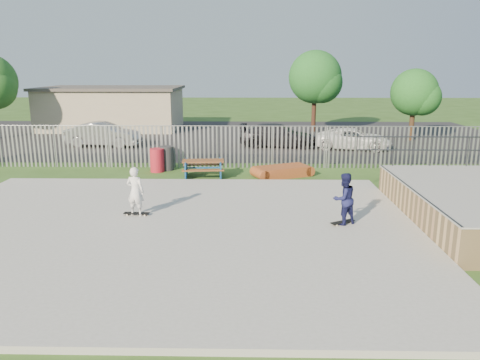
{
  "coord_description": "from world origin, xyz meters",
  "views": [
    {
      "loc": [
        2.54,
        -12.9,
        4.74
      ],
      "look_at": [
        2.23,
        2.0,
        1.1
      ],
      "focal_mm": 35.0,
      "sensor_mm": 36.0,
      "label": 1
    }
  ],
  "objects_px": {
    "car_silver": "(103,134)",
    "tree_mid": "(315,77)",
    "trash_bin_red": "(157,160)",
    "trash_bin_grey": "(167,158)",
    "skater_navy": "(344,199)",
    "skater_white": "(135,191)",
    "tree_right": "(414,93)",
    "funbox": "(282,171)",
    "car_dark": "(279,135)",
    "picnic_table": "(203,168)",
    "car_white": "(353,139)"
  },
  "relations": [
    {
      "from": "trash_bin_grey",
      "to": "skater_navy",
      "type": "distance_m",
      "value": 10.42
    },
    {
      "from": "trash_bin_red",
      "to": "tree_right",
      "type": "distance_m",
      "value": 17.79
    },
    {
      "from": "tree_right",
      "to": "car_silver",
      "type": "bearing_deg",
      "value": -171.61
    },
    {
      "from": "funbox",
      "to": "skater_navy",
      "type": "xyz_separation_m",
      "value": [
        1.34,
        -6.82,
        0.71
      ]
    },
    {
      "from": "funbox",
      "to": "skater_navy",
      "type": "relative_size",
      "value": 1.6
    },
    {
      "from": "tree_mid",
      "to": "skater_white",
      "type": "bearing_deg",
      "value": -111.89
    },
    {
      "from": "trash_bin_red",
      "to": "skater_navy",
      "type": "xyz_separation_m",
      "value": [
        7.03,
        -7.64,
        0.39
      ]
    },
    {
      "from": "skater_navy",
      "to": "tree_right",
      "type": "bearing_deg",
      "value": -143.58
    },
    {
      "from": "trash_bin_red",
      "to": "trash_bin_grey",
      "type": "distance_m",
      "value": 0.53
    },
    {
      "from": "trash_bin_red",
      "to": "trash_bin_grey",
      "type": "height_order",
      "value": "trash_bin_grey"
    },
    {
      "from": "trash_bin_red",
      "to": "trash_bin_grey",
      "type": "relative_size",
      "value": 0.96
    },
    {
      "from": "skater_white",
      "to": "tree_right",
      "type": "bearing_deg",
      "value": -118.0
    },
    {
      "from": "funbox",
      "to": "car_silver",
      "type": "bearing_deg",
      "value": 119.35
    },
    {
      "from": "trash_bin_grey",
      "to": "car_silver",
      "type": "bearing_deg",
      "value": 127.63
    },
    {
      "from": "car_dark",
      "to": "skater_navy",
      "type": "distance_m",
      "value": 14.54
    },
    {
      "from": "funbox",
      "to": "skater_navy",
      "type": "height_order",
      "value": "skater_navy"
    },
    {
      "from": "trash_bin_red",
      "to": "funbox",
      "type": "bearing_deg",
      "value": -8.16
    },
    {
      "from": "trash_bin_red",
      "to": "tree_right",
      "type": "xyz_separation_m",
      "value": [
        14.76,
        9.59,
        2.55
      ]
    },
    {
      "from": "car_silver",
      "to": "car_white",
      "type": "xyz_separation_m",
      "value": [
        14.81,
        -0.64,
        -0.12
      ]
    },
    {
      "from": "car_silver",
      "to": "tree_mid",
      "type": "height_order",
      "value": "tree_mid"
    },
    {
      "from": "picnic_table",
      "to": "tree_right",
      "type": "distance_m",
      "value": 16.66
    },
    {
      "from": "car_dark",
      "to": "car_white",
      "type": "bearing_deg",
      "value": -93.68
    },
    {
      "from": "picnic_table",
      "to": "skater_navy",
      "type": "height_order",
      "value": "skater_navy"
    },
    {
      "from": "car_white",
      "to": "car_silver",
      "type": "bearing_deg",
      "value": 99.12
    },
    {
      "from": "trash_bin_red",
      "to": "skater_navy",
      "type": "distance_m",
      "value": 10.39
    },
    {
      "from": "trash_bin_red",
      "to": "car_silver",
      "type": "bearing_deg",
      "value": 123.92
    },
    {
      "from": "tree_right",
      "to": "skater_navy",
      "type": "height_order",
      "value": "tree_right"
    },
    {
      "from": "car_silver",
      "to": "trash_bin_grey",
      "type": "bearing_deg",
      "value": -136.91
    },
    {
      "from": "tree_right",
      "to": "trash_bin_red",
      "type": "bearing_deg",
      "value": -146.99
    },
    {
      "from": "tree_mid",
      "to": "car_dark",
      "type": "bearing_deg",
      "value": -113.56
    },
    {
      "from": "car_silver",
      "to": "car_white",
      "type": "height_order",
      "value": "car_silver"
    },
    {
      "from": "tree_right",
      "to": "car_dark",
      "type": "bearing_deg",
      "value": -162.77
    },
    {
      "from": "skater_white",
      "to": "tree_mid",
      "type": "bearing_deg",
      "value": -99.4
    },
    {
      "from": "skater_navy",
      "to": "skater_white",
      "type": "bearing_deg",
      "value": -35.84
    },
    {
      "from": "trash_bin_grey",
      "to": "car_dark",
      "type": "height_order",
      "value": "car_dark"
    },
    {
      "from": "funbox",
      "to": "car_dark",
      "type": "distance_m",
      "value": 7.7
    },
    {
      "from": "car_silver",
      "to": "skater_white",
      "type": "xyz_separation_m",
      "value": [
        5.21,
        -13.66,
        0.19
      ]
    },
    {
      "from": "car_dark",
      "to": "skater_white",
      "type": "xyz_separation_m",
      "value": [
        -5.31,
        -13.78,
        0.23
      ]
    },
    {
      "from": "car_dark",
      "to": "car_white",
      "type": "height_order",
      "value": "car_dark"
    },
    {
      "from": "trash_bin_red",
      "to": "car_dark",
      "type": "bearing_deg",
      "value": 48.96
    },
    {
      "from": "tree_mid",
      "to": "funbox",
      "type": "bearing_deg",
      "value": -102.65
    },
    {
      "from": "picnic_table",
      "to": "skater_white",
      "type": "height_order",
      "value": "skater_white"
    },
    {
      "from": "tree_mid",
      "to": "skater_navy",
      "type": "xyz_separation_m",
      "value": [
        -1.92,
        -21.32,
        -3.02
      ]
    },
    {
      "from": "trash_bin_grey",
      "to": "tree_mid",
      "type": "relative_size",
      "value": 0.19
    },
    {
      "from": "trash_bin_red",
      "to": "tree_right",
      "type": "bearing_deg",
      "value": 33.01
    },
    {
      "from": "trash_bin_grey",
      "to": "car_silver",
      "type": "height_order",
      "value": "car_silver"
    },
    {
      "from": "picnic_table",
      "to": "car_silver",
      "type": "bearing_deg",
      "value": 126.31
    },
    {
      "from": "tree_right",
      "to": "picnic_table",
      "type": "bearing_deg",
      "value": -139.72
    },
    {
      "from": "skater_navy",
      "to": "picnic_table",
      "type": "bearing_deg",
      "value": -83.29
    },
    {
      "from": "car_dark",
      "to": "skater_navy",
      "type": "bearing_deg",
      "value": -169.43
    }
  ]
}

